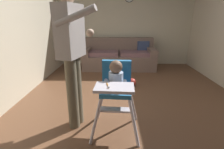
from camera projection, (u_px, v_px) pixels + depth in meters
ground at (133, 110)px, 2.83m from camera, size 5.60×7.38×0.10m
wall_far at (125, 23)px, 5.19m from camera, size 4.80×0.06×2.55m
wall_left at (8, 27)px, 2.75m from camera, size 0.06×6.38×2.55m
couch at (119, 57)px, 5.00m from camera, size 2.06×0.86×0.86m
high_chair at (116, 84)px, 2.03m from camera, size 0.64×0.75×0.95m
adult_standing at (72, 54)px, 2.06m from camera, size 0.50×0.58×1.74m
toy_ball at (132, 82)px, 3.67m from camera, size 0.17×0.17×0.17m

